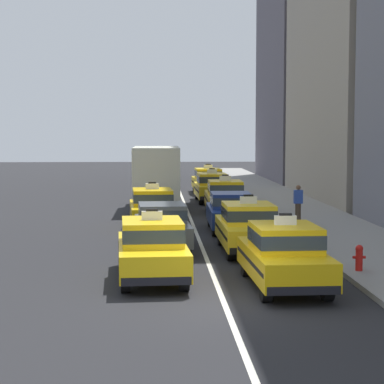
# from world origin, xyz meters

# --- Properties ---
(ground_plane) EXTENTS (160.00, 160.00, 0.00)m
(ground_plane) POSITION_xyz_m (0.00, 0.00, 0.00)
(ground_plane) COLOR #232326
(lane_stripe_left_right) EXTENTS (0.14, 80.00, 0.01)m
(lane_stripe_left_right) POSITION_xyz_m (0.00, 20.00, 0.00)
(lane_stripe_left_right) COLOR silver
(lane_stripe_left_right) RESTS_ON ground
(sidewalk_curb) EXTENTS (4.00, 90.00, 0.15)m
(sidewalk_curb) POSITION_xyz_m (5.60, 15.00, 0.07)
(sidewalk_curb) COLOR gray
(sidewalk_curb) RESTS_ON ground
(taxi_left_nearest) EXTENTS (2.04, 4.64, 1.96)m
(taxi_left_nearest) POSITION_xyz_m (-1.71, 2.84, 0.88)
(taxi_left_nearest) COLOR black
(taxi_left_nearest) RESTS_ON ground
(sedan_left_second) EXTENTS (1.99, 4.39, 1.58)m
(sedan_left_second) POSITION_xyz_m (-1.40, 7.92, 0.85)
(sedan_left_second) COLOR black
(sedan_left_second) RESTS_ON ground
(taxi_left_third) EXTENTS (2.04, 4.64, 1.96)m
(taxi_left_third) POSITION_xyz_m (-1.76, 13.22, 0.88)
(taxi_left_third) COLOR black
(taxi_left_third) RESTS_ON ground
(box_truck_left_fourth) EXTENTS (2.33, 6.97, 3.27)m
(box_truck_left_fourth) POSITION_xyz_m (-1.58, 20.64, 1.78)
(box_truck_left_fourth) COLOR black
(box_truck_left_fourth) RESTS_ON ground
(taxi_right_nearest) EXTENTS (1.93, 4.61, 1.96)m
(taxi_right_nearest) POSITION_xyz_m (1.70, 1.66, 0.88)
(taxi_right_nearest) COLOR black
(taxi_right_nearest) RESTS_ON ground
(taxi_right_second) EXTENTS (1.84, 4.57, 1.96)m
(taxi_right_second) POSITION_xyz_m (1.46, 7.11, 0.88)
(taxi_right_second) COLOR black
(taxi_right_second) RESTS_ON ground
(sedan_right_third) EXTENTS (1.83, 4.33, 1.58)m
(sedan_right_third) POSITION_xyz_m (1.42, 12.20, 0.85)
(sedan_right_third) COLOR black
(sedan_right_third) RESTS_ON ground
(taxi_right_fourth) EXTENTS (1.89, 4.59, 1.96)m
(taxi_right_fourth) POSITION_xyz_m (1.78, 18.21, 0.88)
(taxi_right_fourth) COLOR black
(taxi_right_fourth) RESTS_ON ground
(taxi_right_fifth) EXTENTS (1.87, 4.58, 1.96)m
(taxi_right_fifth) POSITION_xyz_m (1.61, 24.40, 0.88)
(taxi_right_fifth) COLOR black
(taxi_right_fifth) RESTS_ON ground
(taxi_right_sixth) EXTENTS (1.94, 4.61, 1.96)m
(taxi_right_sixth) POSITION_xyz_m (1.79, 29.91, 0.88)
(taxi_right_sixth) COLOR black
(taxi_right_sixth) RESTS_ON ground
(pedestrian_near_crosswalk) EXTENTS (0.36, 0.24, 1.67)m
(pedestrian_near_crosswalk) POSITION_xyz_m (4.34, 12.98, 1.00)
(pedestrian_near_crosswalk) COLOR #473828
(pedestrian_near_crosswalk) RESTS_ON sidewalk_curb
(fire_hydrant) EXTENTS (0.36, 0.22, 0.73)m
(fire_hydrant) POSITION_xyz_m (4.08, 3.08, 0.55)
(fire_hydrant) COLOR red
(fire_hydrant) RESTS_ON sidewalk_curb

